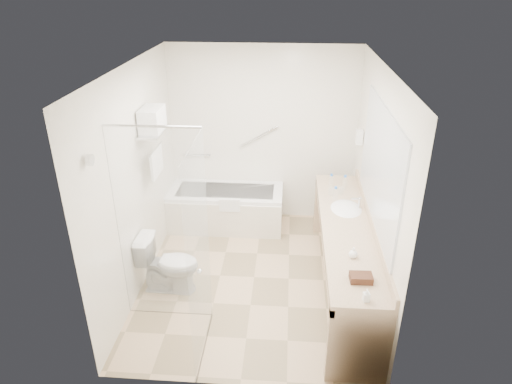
# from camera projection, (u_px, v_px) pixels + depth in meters

# --- Properties ---
(floor) EXTENTS (3.20, 3.20, 0.00)m
(floor) POSITION_uv_depth(u_px,v_px,m) (254.00, 277.00, 5.51)
(floor) COLOR tan
(floor) RESTS_ON ground
(ceiling) EXTENTS (2.60, 3.20, 0.10)m
(ceiling) POSITION_uv_depth(u_px,v_px,m) (254.00, 66.00, 4.41)
(ceiling) COLOR silver
(ceiling) RESTS_ON wall_back
(wall_back) EXTENTS (2.60, 0.10, 2.50)m
(wall_back) POSITION_uv_depth(u_px,v_px,m) (263.00, 136.00, 6.40)
(wall_back) COLOR silver
(wall_back) RESTS_ON ground
(wall_front) EXTENTS (2.60, 0.10, 2.50)m
(wall_front) POSITION_uv_depth(u_px,v_px,m) (238.00, 270.00, 3.53)
(wall_front) COLOR silver
(wall_front) RESTS_ON ground
(wall_left) EXTENTS (0.10, 3.20, 2.50)m
(wall_left) POSITION_uv_depth(u_px,v_px,m) (137.00, 180.00, 5.05)
(wall_left) COLOR silver
(wall_left) RESTS_ON ground
(wall_right) EXTENTS (0.10, 3.20, 2.50)m
(wall_right) POSITION_uv_depth(u_px,v_px,m) (375.00, 187.00, 4.87)
(wall_right) COLOR silver
(wall_right) RESTS_ON ground
(bathtub) EXTENTS (1.60, 0.73, 0.59)m
(bathtub) POSITION_uv_depth(u_px,v_px,m) (226.00, 208.00, 6.53)
(bathtub) COLOR white
(bathtub) RESTS_ON floor
(grab_bar_short) EXTENTS (0.40, 0.03, 0.03)m
(grab_bar_short) POSITION_uv_depth(u_px,v_px,m) (197.00, 155.00, 6.55)
(grab_bar_short) COLOR silver
(grab_bar_short) RESTS_ON wall_back
(grab_bar_long) EXTENTS (0.53, 0.03, 0.33)m
(grab_bar_long) POSITION_uv_depth(u_px,v_px,m) (259.00, 136.00, 6.36)
(grab_bar_long) COLOR silver
(grab_bar_long) RESTS_ON wall_back
(shower_enclosure) EXTENTS (0.96, 0.91, 2.11)m
(shower_enclosure) POSITION_uv_depth(u_px,v_px,m) (179.00, 241.00, 4.25)
(shower_enclosure) COLOR silver
(shower_enclosure) RESTS_ON floor
(towel_shelf) EXTENTS (0.24, 0.55, 0.81)m
(towel_shelf) POSITION_uv_depth(u_px,v_px,m) (153.00, 127.00, 5.13)
(towel_shelf) COLOR silver
(towel_shelf) RESTS_ON wall_left
(vanity_counter) EXTENTS (0.55, 2.70, 0.95)m
(vanity_counter) POSITION_uv_depth(u_px,v_px,m) (345.00, 242.00, 5.03)
(vanity_counter) COLOR tan
(vanity_counter) RESTS_ON floor
(sink) EXTENTS (0.40, 0.52, 0.14)m
(sink) POSITION_uv_depth(u_px,v_px,m) (346.00, 211.00, 5.30)
(sink) COLOR white
(sink) RESTS_ON vanity_counter
(faucet) EXTENTS (0.03, 0.03, 0.14)m
(faucet) POSITION_uv_depth(u_px,v_px,m) (360.00, 203.00, 5.25)
(faucet) COLOR silver
(faucet) RESTS_ON vanity_counter
(mirror) EXTENTS (0.02, 2.00, 1.20)m
(mirror) POSITION_uv_depth(u_px,v_px,m) (380.00, 167.00, 4.61)
(mirror) COLOR silver
(mirror) RESTS_ON wall_right
(hairdryer_unit) EXTENTS (0.08, 0.10, 0.18)m
(hairdryer_unit) POSITION_uv_depth(u_px,v_px,m) (359.00, 137.00, 5.73)
(hairdryer_unit) COLOR silver
(hairdryer_unit) RESTS_ON wall_right
(toilet) EXTENTS (0.70, 0.41, 0.67)m
(toilet) POSITION_uv_depth(u_px,v_px,m) (169.00, 264.00, 5.18)
(toilet) COLOR white
(toilet) RESTS_ON floor
(amenity_basket) EXTENTS (0.20, 0.14, 0.07)m
(amenity_basket) POSITION_uv_depth(u_px,v_px,m) (361.00, 278.00, 4.04)
(amenity_basket) COLOR #462719
(amenity_basket) RESTS_ON vanity_counter
(soap_bottle_a) EXTENTS (0.07, 0.12, 0.05)m
(soap_bottle_a) POSITION_uv_depth(u_px,v_px,m) (366.00, 298.00, 3.80)
(soap_bottle_a) COLOR silver
(soap_bottle_a) RESTS_ON vanity_counter
(soap_bottle_b) EXTENTS (0.10, 0.12, 0.09)m
(soap_bottle_b) POSITION_uv_depth(u_px,v_px,m) (353.00, 254.00, 4.37)
(soap_bottle_b) COLOR silver
(soap_bottle_b) RESTS_ON vanity_counter
(water_bottle_left) EXTENTS (0.06, 0.06, 0.19)m
(water_bottle_left) POSITION_uv_depth(u_px,v_px,m) (345.00, 183.00, 5.71)
(water_bottle_left) COLOR silver
(water_bottle_left) RESTS_ON vanity_counter
(water_bottle_mid) EXTENTS (0.06, 0.06, 0.20)m
(water_bottle_mid) POSITION_uv_depth(u_px,v_px,m) (335.00, 195.00, 5.40)
(water_bottle_mid) COLOR silver
(water_bottle_mid) RESTS_ON vanity_counter
(water_bottle_right) EXTENTS (0.06, 0.06, 0.20)m
(water_bottle_right) POSITION_uv_depth(u_px,v_px,m) (331.00, 182.00, 5.74)
(water_bottle_right) COLOR silver
(water_bottle_right) RESTS_ON vanity_counter
(drinking_glass_near) EXTENTS (0.08, 0.08, 0.09)m
(drinking_glass_near) POSITION_uv_depth(u_px,v_px,m) (341.00, 191.00, 5.61)
(drinking_glass_near) COLOR silver
(drinking_glass_near) RESTS_ON vanity_counter
(drinking_glass_far) EXTENTS (0.08, 0.08, 0.09)m
(drinking_glass_far) POSITION_uv_depth(u_px,v_px,m) (331.00, 191.00, 5.60)
(drinking_glass_far) COLOR silver
(drinking_glass_far) RESTS_ON vanity_counter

